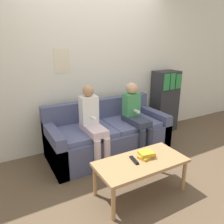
{
  "coord_description": "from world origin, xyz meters",
  "views": [
    {
      "loc": [
        -1.47,
        -2.23,
        1.69
      ],
      "look_at": [
        0.0,
        0.39,
        0.71
      ],
      "focal_mm": 35.0,
      "sensor_mm": 36.0,
      "label": 1
    }
  ],
  "objects": [
    {
      "name": "person_right",
      "position": [
        0.38,
        0.33,
        0.62
      ],
      "size": [
        0.24,
        0.56,
        1.09
      ],
      "color": "#33384C",
      "rests_on": "ground_plane"
    },
    {
      "name": "ground_plane",
      "position": [
        0.0,
        0.0,
        0.0
      ],
      "size": [
        10.0,
        10.0,
        0.0
      ],
      "primitive_type": "plane",
      "color": "brown"
    },
    {
      "name": "book_stack",
      "position": [
        -0.03,
        -0.48,
        0.45
      ],
      "size": [
        0.22,
        0.17,
        0.07
      ],
      "color": "gold",
      "rests_on": "coffee_table"
    },
    {
      "name": "wall_back",
      "position": [
        -0.0,
        1.02,
        1.3
      ],
      "size": [
        8.0,
        0.07,
        2.6
      ],
      "color": "silver",
      "rests_on": "ground_plane"
    },
    {
      "name": "tv_remote",
      "position": [
        -0.21,
        -0.48,
        0.42
      ],
      "size": [
        0.07,
        0.17,
        0.02
      ],
      "rotation": [
        0.0,
        0.0,
        -0.16
      ],
      "color": "black",
      "rests_on": "coffee_table"
    },
    {
      "name": "bookshelf",
      "position": [
        1.4,
        0.81,
        0.58
      ],
      "size": [
        0.47,
        0.33,
        1.16
      ],
      "color": "#2D2D33",
      "rests_on": "ground_plane"
    },
    {
      "name": "couch",
      "position": [
        0.0,
        0.52,
        0.28
      ],
      "size": [
        1.83,
        0.81,
        0.8
      ],
      "color": "#4C5175",
      "rests_on": "ground_plane"
    },
    {
      "name": "person_left",
      "position": [
        -0.33,
        0.33,
        0.62
      ],
      "size": [
        0.24,
        0.56,
        1.12
      ],
      "color": "silver",
      "rests_on": "ground_plane"
    },
    {
      "name": "coffee_table",
      "position": [
        -0.14,
        -0.52,
        0.37
      ],
      "size": [
        1.03,
        0.5,
        0.41
      ],
      "color": "#AD7F51",
      "rests_on": "ground_plane"
    }
  ]
}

